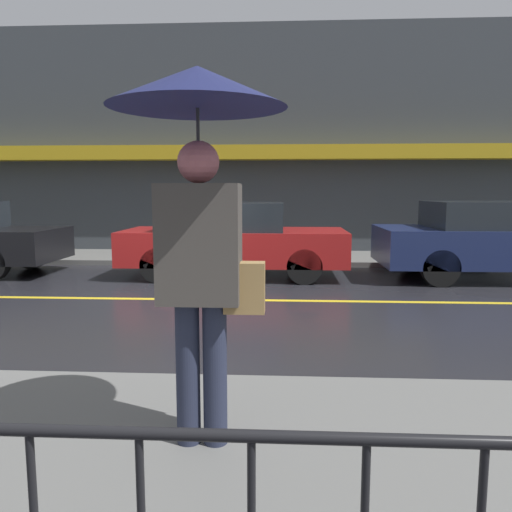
{
  "coord_description": "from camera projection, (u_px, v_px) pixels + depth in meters",
  "views": [
    {
      "loc": [
        1.62,
        -7.39,
        1.64
      ],
      "look_at": [
        1.3,
        -1.58,
        0.88
      ],
      "focal_mm": 35.0,
      "sensor_mm": 36.0,
      "label": 1
    }
  ],
  "objects": [
    {
      "name": "car_navy",
      "position": [
        503.0,
        239.0,
        9.33
      ],
      "size": [
        4.65,
        1.92,
        1.45
      ],
      "color": "#19234C",
      "rests_on": "ground_plane"
    },
    {
      "name": "lane_marking",
      "position": [
        177.0,
        299.0,
        7.62
      ],
      "size": [
        25.2,
        0.12,
        0.01
      ],
      "color": "gold",
      "rests_on": "ground_plane"
    },
    {
      "name": "building_storefront",
      "position": [
        221.0,
        143.0,
        12.84
      ],
      "size": [
        28.0,
        0.85,
        5.8
      ],
      "color": "#383D42",
      "rests_on": "ground_plane"
    },
    {
      "name": "car_red",
      "position": [
        232.0,
        239.0,
        9.62
      ],
      "size": [
        4.24,
        1.74,
        1.42
      ],
      "color": "maroon",
      "rests_on": "ground_plane"
    },
    {
      "name": "pedestrian",
      "position": [
        199.0,
        161.0,
        2.85
      ],
      "size": [
        1.02,
        1.02,
        2.22
      ],
      "color": "#23283D",
      "rests_on": "sidewalk_near"
    },
    {
      "name": "ground_plane",
      "position": [
        177.0,
        299.0,
        7.62
      ],
      "size": [
        80.0,
        80.0,
        0.0
      ],
      "primitive_type": "plane",
      "color": "black"
    },
    {
      "name": "sidewalk_far",
      "position": [
        216.0,
        257.0,
        12.03
      ],
      "size": [
        28.0,
        2.14,
        0.11
      ],
      "color": "#60605E",
      "rests_on": "ground_plane"
    }
  ]
}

